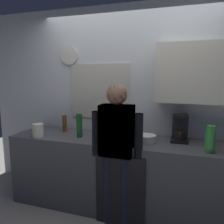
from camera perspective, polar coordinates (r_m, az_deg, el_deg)
ground_plane at (r=2.87m, az=1.13°, el=-26.65°), size 8.00×8.00×0.00m
kitchen_counter at (r=2.88m, az=2.95°, el=-15.86°), size 2.89×0.64×0.91m
dishwasher_panel at (r=2.60m, az=2.05°, el=-19.92°), size 0.56×0.02×0.82m
back_wall_assembly at (r=2.99m, az=6.77°, el=3.11°), size 4.49×0.42×2.60m
coffee_maker at (r=2.73m, az=17.18°, el=-4.24°), size 0.20×0.20×0.33m
bottle_amber_beer at (r=3.12m, az=-12.15°, el=-2.90°), size 0.06×0.06×0.23m
bottle_green_wine at (r=2.81m, az=-8.44°, el=-3.45°), size 0.07×0.07×0.30m
bottle_clear_soda at (r=2.44m, az=24.12°, el=-6.45°), size 0.09×0.09×0.28m
bottle_olive_oil at (r=2.80m, az=-1.57°, el=-3.95°), size 0.06×0.06×0.25m
cup_blue_mug at (r=2.97m, az=-1.53°, el=-4.61°), size 0.08×0.08×0.10m
mixing_bowl at (r=2.65m, az=8.95°, el=-6.71°), size 0.22×0.22×0.08m
dish_soap at (r=2.58m, az=23.45°, el=-7.01°), size 0.06×0.06×0.18m
storage_canister at (r=2.95m, az=-18.62°, el=-4.52°), size 0.14×0.14×0.17m
person_at_sink at (r=2.43m, az=1.21°, el=-8.30°), size 0.57×0.22×1.60m
person_guest at (r=2.43m, az=1.21°, el=-8.30°), size 0.57×0.22×1.60m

